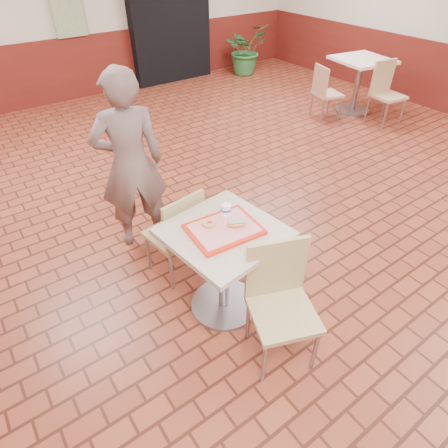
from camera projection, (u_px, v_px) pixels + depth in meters
room_shell at (333, 70)px, 3.00m from camera, size 8.01×10.01×3.01m
wainscot_band at (314, 177)px, 3.62m from camera, size 8.00×10.00×1.00m
corridor_doorway at (170, 19)px, 6.92m from camera, size 1.60×0.22×2.20m
main_table at (224, 258)px, 2.70m from camera, size 0.73×0.73×0.77m
chair_main_front at (280, 298)px, 2.43m from camera, size 0.53×0.53×0.89m
chair_main_back at (178, 232)px, 3.02m from camera, size 0.44×0.44×0.84m
customer at (130, 164)px, 3.18m from camera, size 0.67×0.52×1.63m
serving_tray at (224, 229)px, 2.53m from camera, size 0.47×0.36×0.03m
ring_donut at (209, 223)px, 2.54m from camera, size 0.11×0.11×0.03m
long_john_donut at (237, 223)px, 2.53m from camera, size 0.15×0.12×0.04m
paper_cup at (226, 210)px, 2.61m from camera, size 0.07×0.07×0.09m
second_table at (359, 76)px, 5.95m from camera, size 0.79×0.79×0.83m
chair_second_left at (325, 90)px, 5.74m from camera, size 0.46×0.46×0.82m
chair_second_front at (386, 89)px, 5.62m from camera, size 0.47×0.47×0.90m
potted_plant at (246, 49)px, 7.65m from camera, size 0.94×0.84×0.95m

